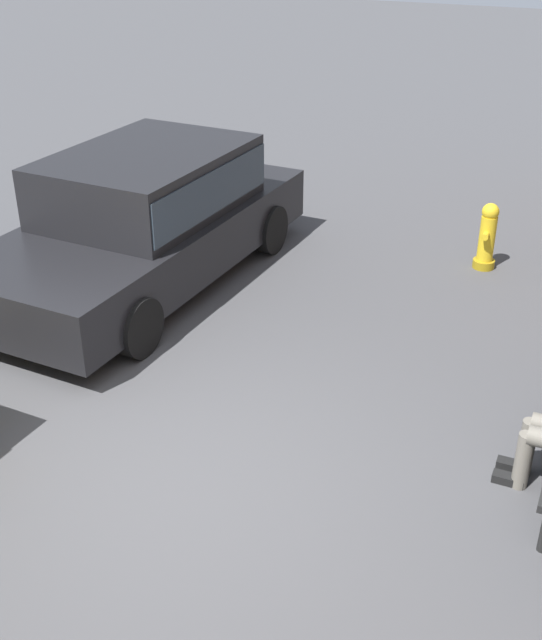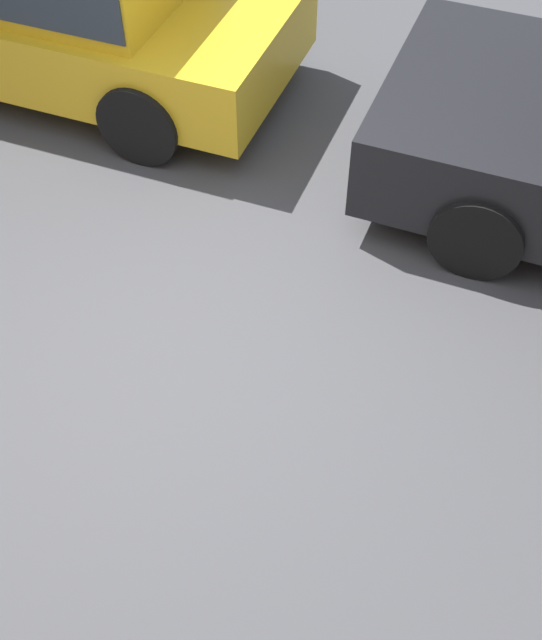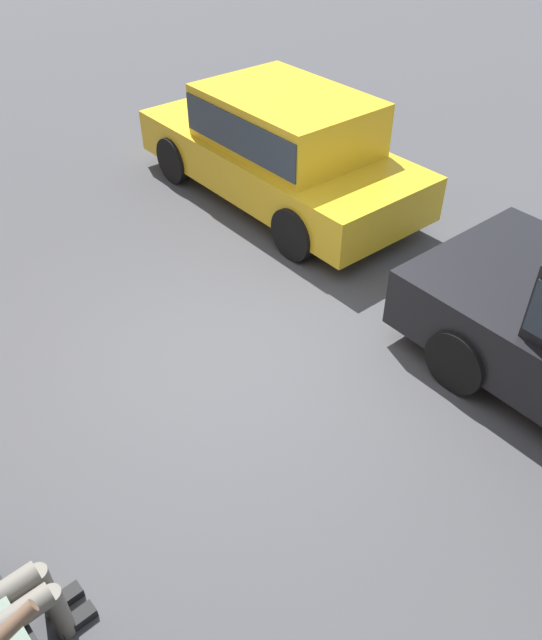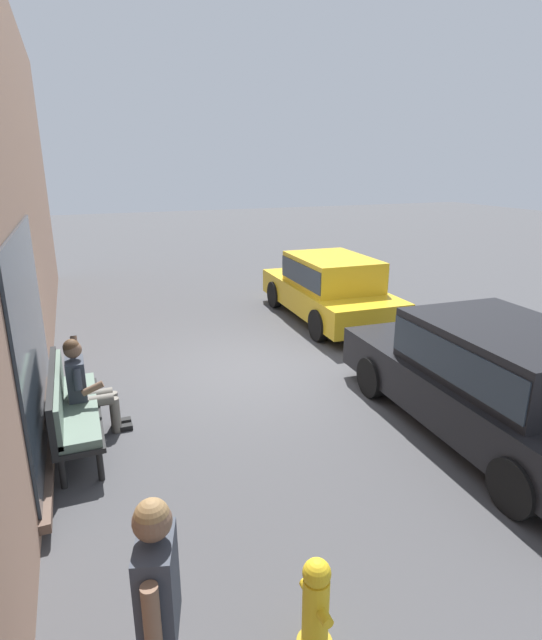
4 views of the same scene
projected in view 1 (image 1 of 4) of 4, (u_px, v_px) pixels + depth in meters
The scene contains 3 objects.
ground_plane at pixel (179, 487), 6.10m from camera, with size 60.00×60.00×0.00m, color #424244.
parked_car_near at pixel (146, 213), 8.99m from camera, with size 4.62×2.14×1.50m.
fire_hydrant at pixel (487, 237), 9.46m from camera, with size 0.38×0.26×0.81m.
Camera 1 is at (4.06, 2.60, 4.00)m, focal length 45.00 mm.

